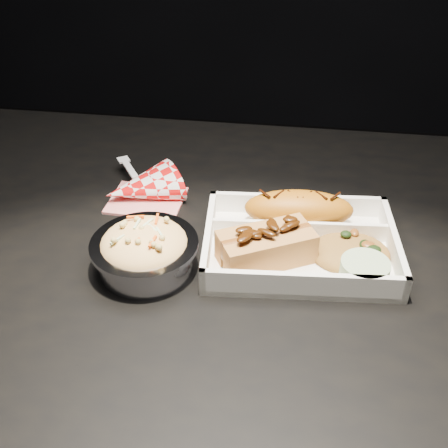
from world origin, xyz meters
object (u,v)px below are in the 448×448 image
at_px(dining_table, 254,305).
at_px(napkin_fork, 141,188).
at_px(food_tray, 299,247).
at_px(fried_pastry, 299,209).
at_px(hotdog, 266,244).
at_px(foil_coleslaw_cup, 145,249).

distance_m(dining_table, napkin_fork, 0.25).
xyz_separation_m(food_tray, napkin_fork, (-0.24, 0.10, 0.01)).
relative_size(dining_table, napkin_fork, 7.52).
xyz_separation_m(food_tray, fried_pastry, (-0.00, 0.06, 0.02)).
distance_m(hotdog, foil_coleslaw_cup, 0.15).
relative_size(food_tray, fried_pastry, 1.74).
height_order(dining_table, napkin_fork, napkin_fork).
height_order(dining_table, hotdog, hotdog).
height_order(food_tray, fried_pastry, fried_pastry).
bearing_deg(foil_coleslaw_cup, food_tray, 17.34).
bearing_deg(food_tray, foil_coleslaw_cup, -167.32).
bearing_deg(dining_table, napkin_fork, 147.83).
xyz_separation_m(hotdog, foil_coleslaw_cup, (-0.15, -0.03, -0.00)).
bearing_deg(napkin_fork, food_tray, 33.35).
bearing_deg(dining_table, foil_coleslaw_cup, -161.51).
height_order(dining_table, fried_pastry, fried_pastry).
relative_size(fried_pastry, foil_coleslaw_cup, 1.11).
bearing_deg(foil_coleslaw_cup, dining_table, 18.49).
bearing_deg(dining_table, hotdog, -51.10).
height_order(foil_coleslaw_cup, napkin_fork, same).
relative_size(dining_table, foil_coleslaw_cup, 8.79).
bearing_deg(fried_pastry, hotdog, -114.10).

